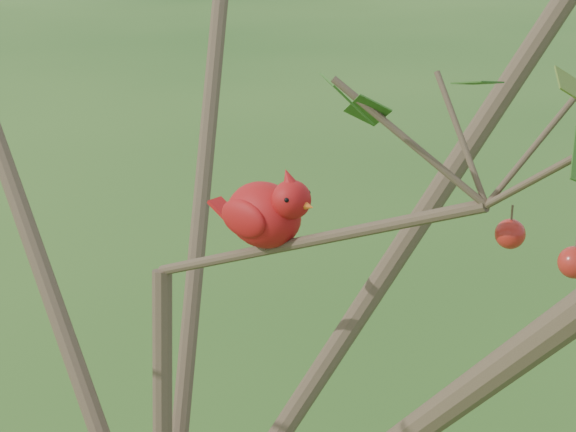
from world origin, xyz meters
name	(u,v)px	position (x,y,z in m)	size (l,w,h in m)	color
crabapple_tree	(139,205)	(0.03, -0.02, 2.12)	(2.35, 2.05, 2.95)	#483526
cardinal	(267,212)	(0.19, 0.08, 2.11)	(0.21, 0.12, 0.15)	#AD0E16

